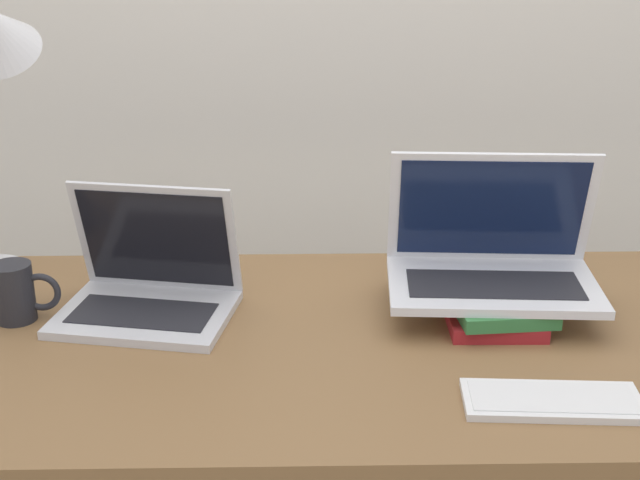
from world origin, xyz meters
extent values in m
cube|color=brown|center=(0.00, 0.39, 0.70)|extent=(1.77, 0.77, 0.03)
cube|color=silver|center=(-0.40, 0.46, 0.72)|extent=(0.35, 0.28, 0.02)
cube|color=#232328|center=(-0.40, 0.45, 0.73)|extent=(0.27, 0.16, 0.00)
cube|color=silver|center=(-0.38, 0.54, 0.84)|extent=(0.32, 0.12, 0.22)
cube|color=black|center=(-0.38, 0.54, 0.84)|extent=(0.28, 0.11, 0.20)
cube|color=maroon|center=(0.23, 0.45, 0.73)|extent=(0.17, 0.21, 0.02)
cube|color=#33753D|center=(0.24, 0.46, 0.75)|extent=(0.19, 0.26, 0.03)
cube|color=silver|center=(0.24, 0.46, 0.77)|extent=(0.39, 0.26, 0.02)
cube|color=#232328|center=(0.24, 0.45, 0.78)|extent=(0.32, 0.14, 0.00)
cube|color=silver|center=(0.24, 0.55, 0.90)|extent=(0.38, 0.10, 0.23)
cube|color=#0F1938|center=(0.24, 0.54, 0.89)|extent=(0.34, 0.09, 0.20)
cube|color=white|center=(0.27, 0.15, 0.72)|extent=(0.28, 0.13, 0.01)
cube|color=silver|center=(0.27, 0.15, 0.73)|extent=(0.25, 0.10, 0.00)
cylinder|color=#232328|center=(-0.63, 0.46, 0.77)|extent=(0.07, 0.07, 0.11)
torus|color=#232328|center=(-0.58, 0.46, 0.77)|extent=(0.07, 0.01, 0.07)
camera|label=1|loc=(-0.11, -1.01, 1.43)|focal=50.00mm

